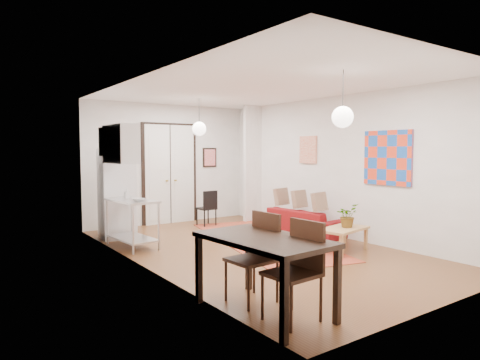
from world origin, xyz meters
TOP-DOWN VIEW (x-y plane):
  - floor at (0.00, 0.00)m, footprint 7.00×7.00m
  - ceiling at (0.00, 0.00)m, footprint 4.20×7.00m
  - wall_back at (0.00, 3.50)m, footprint 4.20×0.02m
  - wall_front at (0.00, -3.50)m, footprint 4.20×0.02m
  - wall_left at (-2.10, 0.00)m, footprint 0.02×7.00m
  - wall_right at (2.10, 0.00)m, footprint 0.02×7.00m
  - double_doors at (0.00, 3.46)m, footprint 1.44×0.06m
  - stub_partition at (1.85, 2.55)m, footprint 0.50×0.10m
  - wall_cabinet at (-1.92, 1.50)m, footprint 0.35×1.00m
  - painting_popart at (2.08, -1.25)m, footprint 0.05×1.00m
  - painting_abstract at (2.08, 0.80)m, footprint 0.05×0.50m
  - poster_back at (1.15, 3.47)m, footprint 0.40×0.03m
  - print_left at (-2.07, 2.00)m, footprint 0.03×0.44m
  - pendant_back at (0.00, 2.00)m, footprint 0.30×0.30m
  - pendant_front at (0.00, -2.00)m, footprint 0.30×0.30m
  - kilim_rug at (0.60, 0.55)m, footprint 2.60×4.61m
  - sofa at (1.68, 0.53)m, footprint 0.98×1.94m
  - coffee_table at (1.14, -1.05)m, footprint 1.06×0.72m
  - potted_plant at (1.24, -1.05)m, footprint 0.40×0.43m
  - kitchen_counter at (-1.75, 1.44)m, footprint 0.68×1.20m
  - bowl at (-1.75, 1.14)m, footprint 0.23×0.23m
  - soap_bottle at (-1.75, 1.69)m, footprint 0.09×0.09m
  - fridge at (-1.68, 2.44)m, footprint 0.69×0.69m
  - dining_table at (-1.75, -2.45)m, footprint 0.96×1.58m
  - dining_chair_near at (-1.65, -1.99)m, footprint 0.53×0.73m
  - dining_chair_far at (-1.65, -2.69)m, footprint 0.53×0.73m
  - black_side_chair at (0.53, 2.69)m, footprint 0.40×0.40m

SIDE VIEW (x-z plane):
  - floor at x=0.00m, z-range 0.00..0.00m
  - kilim_rug at x=0.60m, z-range 0.00..0.01m
  - sofa at x=1.68m, z-range 0.00..0.54m
  - coffee_table at x=1.14m, z-range 0.16..0.59m
  - black_side_chair at x=0.53m, z-range 0.07..0.91m
  - kitchen_counter at x=-1.75m, z-range 0.12..1.01m
  - dining_chair_near at x=-1.65m, z-range 0.09..1.13m
  - dining_chair_far at x=-1.65m, z-range 0.09..1.13m
  - potted_plant at x=1.24m, z-range 0.43..0.85m
  - dining_table at x=-1.75m, z-range 0.33..1.17m
  - fridge at x=-1.68m, z-range 0.00..1.82m
  - bowl at x=-1.75m, z-range 0.89..0.94m
  - soap_bottle at x=-1.75m, z-range 0.89..1.07m
  - double_doors at x=0.00m, z-range -0.05..2.45m
  - wall_back at x=0.00m, z-range 0.00..2.90m
  - wall_front at x=0.00m, z-range 0.00..2.90m
  - wall_left at x=-2.10m, z-range 0.00..2.90m
  - wall_right at x=2.10m, z-range 0.00..2.90m
  - stub_partition at x=1.85m, z-range 0.00..2.90m
  - poster_back at x=1.15m, z-range 1.35..1.85m
  - painting_popart at x=2.08m, z-range 1.15..2.15m
  - painting_abstract at x=2.08m, z-range 1.50..2.10m
  - wall_cabinet at x=-1.92m, z-range 1.55..2.25m
  - print_left at x=-2.07m, z-range 1.68..2.22m
  - pendant_back at x=0.00m, z-range 1.85..2.65m
  - pendant_front at x=0.00m, z-range 1.85..2.65m
  - ceiling at x=0.00m, z-range 2.89..2.91m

